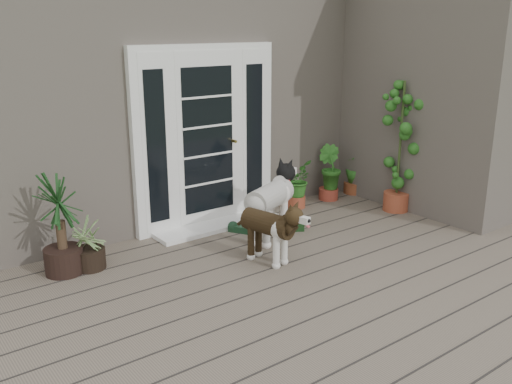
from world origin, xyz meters
TOP-DOWN VIEW (x-y plane):
  - deck at (0.00, 0.40)m, footprint 6.20×4.60m
  - house_main at (0.00, 4.65)m, footprint 7.40×4.00m
  - house_wing at (2.90, 1.50)m, footprint 1.60×2.40m
  - door_unit at (-0.20, 2.60)m, footprint 1.90×0.14m
  - door_step at (-0.20, 2.40)m, footprint 1.60×0.40m
  - brindle_dog at (-0.35, 1.21)m, footprint 0.48×0.79m
  - white_dog at (0.04, 1.68)m, footprint 0.98×0.72m
  - spider_plant at (-1.88, 2.17)m, footprint 0.67×0.67m
  - yucca at (-2.12, 2.21)m, footprint 0.73×0.73m
  - herb_a at (1.07, 2.40)m, footprint 0.60×0.60m
  - herb_b at (1.67, 2.40)m, footprint 0.40×0.40m
  - herb_c at (2.18, 2.40)m, footprint 0.45×0.45m
  - sapling at (2.03, 1.51)m, footprint 0.61×0.61m
  - clog_left at (-0.08, 2.08)m, footprint 0.30×0.36m
  - clog_right at (0.56, 1.79)m, footprint 0.29×0.36m

SIDE VIEW (x-z plane):
  - deck at x=0.00m, z-range 0.00..0.12m
  - door_step at x=-0.20m, z-range 0.12..0.17m
  - clog_right at x=0.56m, z-range 0.12..0.22m
  - clog_left at x=-0.08m, z-range 0.12..0.22m
  - herb_c at x=2.18m, z-range 0.12..0.61m
  - herb_a at x=1.07m, z-range 0.12..0.66m
  - herb_b at x=1.67m, z-range 0.12..0.68m
  - spider_plant at x=-1.88m, z-range 0.12..0.68m
  - brindle_dog at x=-0.35m, z-range 0.12..0.73m
  - white_dog at x=0.04m, z-range 0.12..0.87m
  - yucca at x=-2.12m, z-range 0.12..1.15m
  - sapling at x=2.03m, z-range 0.12..1.87m
  - door_unit at x=-0.20m, z-range 0.12..2.27m
  - house_main at x=0.00m, z-range 0.00..3.10m
  - house_wing at x=2.90m, z-range 0.00..3.10m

